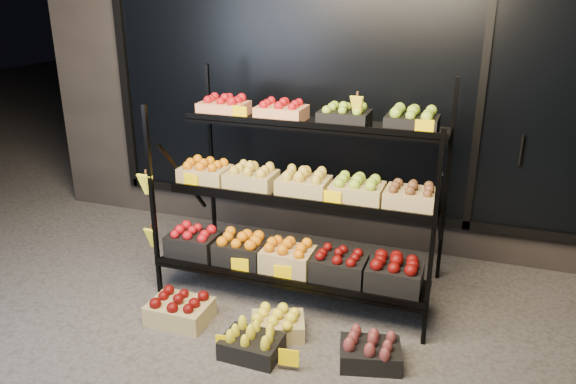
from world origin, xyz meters
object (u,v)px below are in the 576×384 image
at_px(display_rack, 298,196).
at_px(floor_crate_midleft, 252,343).
at_px(floor_crate_left, 180,308).
at_px(floor_crate_midright, 278,323).

height_order(display_rack, floor_crate_midleft, display_rack).
distance_m(display_rack, floor_crate_left, 1.19).
bearing_deg(display_rack, floor_crate_left, -131.87).
xyz_separation_m(display_rack, floor_crate_midright, (0.07, -0.65, -0.70)).
bearing_deg(floor_crate_left, floor_crate_midright, 6.12).
distance_m(floor_crate_left, floor_crate_midleft, 0.68).
xyz_separation_m(display_rack, floor_crate_left, (-0.65, -0.73, -0.69)).
bearing_deg(floor_crate_midright, floor_crate_midleft, -127.17).
distance_m(display_rack, floor_crate_midright, 0.96).
bearing_deg(floor_crate_midright, floor_crate_left, 164.89).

